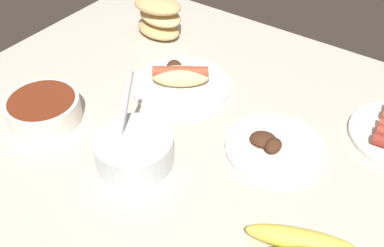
{
  "coord_description": "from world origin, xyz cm",
  "views": [
    {
      "loc": [
        -37.19,
        59.78,
        62.48
      ],
      "look_at": [
        1.74,
        4.27,
        3.0
      ],
      "focal_mm": 42.14,
      "sensor_mm": 36.0,
      "label": 1
    }
  ],
  "objects_px": {
    "bowl_chili": "(44,109)",
    "plate_grilled_meat": "(273,146)",
    "bowl_coleslaw": "(134,149)",
    "bread_stack": "(159,17)",
    "plate_hotdog_assembled": "(180,80)"
  },
  "relations": [
    {
      "from": "plate_hotdog_assembled",
      "to": "plate_grilled_meat",
      "type": "height_order",
      "value": "plate_hotdog_assembled"
    },
    {
      "from": "plate_hotdog_assembled",
      "to": "plate_grilled_meat",
      "type": "xyz_separation_m",
      "value": [
        -0.27,
        0.06,
        -0.01
      ]
    },
    {
      "from": "bowl_chili",
      "to": "plate_grilled_meat",
      "type": "bearing_deg",
      "value": -155.93
    },
    {
      "from": "plate_hotdog_assembled",
      "to": "bowl_chili",
      "type": "bearing_deg",
      "value": 57.21
    },
    {
      "from": "bread_stack",
      "to": "bowl_chili",
      "type": "bearing_deg",
      "value": 92.62
    },
    {
      "from": "bowl_coleslaw",
      "to": "bread_stack",
      "type": "height_order",
      "value": "bowl_coleslaw"
    },
    {
      "from": "bowl_coleslaw",
      "to": "bread_stack",
      "type": "distance_m",
      "value": 0.47
    },
    {
      "from": "plate_hotdog_assembled",
      "to": "bread_stack",
      "type": "xyz_separation_m",
      "value": [
        0.18,
        -0.16,
        0.04
      ]
    },
    {
      "from": "bowl_coleslaw",
      "to": "bread_stack",
      "type": "bearing_deg",
      "value": -57.54
    },
    {
      "from": "plate_hotdog_assembled",
      "to": "bowl_chili",
      "type": "relative_size",
      "value": 1.49
    },
    {
      "from": "bowl_chili",
      "to": "plate_grilled_meat",
      "type": "xyz_separation_m",
      "value": [
        -0.44,
        -0.2,
        -0.02
      ]
    },
    {
      "from": "bowl_chili",
      "to": "plate_grilled_meat",
      "type": "height_order",
      "value": "bowl_chili"
    },
    {
      "from": "plate_hotdog_assembled",
      "to": "bowl_coleslaw",
      "type": "height_order",
      "value": "bowl_coleslaw"
    },
    {
      "from": "bowl_coleslaw",
      "to": "plate_grilled_meat",
      "type": "xyz_separation_m",
      "value": [
        -0.2,
        -0.18,
        -0.02
      ]
    },
    {
      "from": "plate_grilled_meat",
      "to": "bread_stack",
      "type": "bearing_deg",
      "value": -25.68
    }
  ]
}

